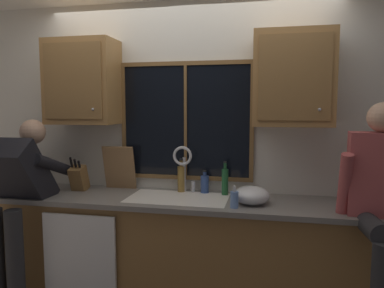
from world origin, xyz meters
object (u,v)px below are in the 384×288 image
at_px(cutting_board, 119,168).
at_px(mixing_bowl, 252,195).
at_px(bottle_green_glass, 181,178).
at_px(bottle_tall_clear, 225,181).
at_px(soap_dispenser, 234,199).
at_px(knife_block, 79,178).
at_px(bottle_amber_small, 205,184).
at_px(person_standing, 16,195).
at_px(person_sitting_on_counter, 384,192).

relative_size(cutting_board, mixing_bowl, 1.42).
bearing_deg(bottle_green_glass, bottle_tall_clear, -4.54).
height_order(mixing_bowl, soap_dispenser, soap_dispenser).
relative_size(knife_block, bottle_tall_clear, 1.14).
bearing_deg(bottle_amber_small, soap_dispenser, -54.85).
height_order(knife_block, soap_dispenser, knife_block).
bearing_deg(person_standing, bottle_green_glass, 22.86).
height_order(person_standing, cutting_board, person_standing).
xyz_separation_m(person_sitting_on_counter, bottle_green_glass, (-1.46, 0.48, -0.06)).
distance_m(mixing_bowl, bottle_amber_small, 0.48).
distance_m(person_sitting_on_counter, mixing_bowl, 0.89).
bearing_deg(soap_dispenser, person_sitting_on_counter, -4.42).
distance_m(bottle_tall_clear, bottle_amber_small, 0.18).
bearing_deg(bottle_green_glass, bottle_amber_small, 1.32).
bearing_deg(knife_block, person_standing, -131.53).
xyz_separation_m(person_standing, knife_block, (0.33, 0.38, 0.07)).
bearing_deg(bottle_amber_small, person_standing, -159.98).
height_order(person_standing, soap_dispenser, person_standing).
bearing_deg(knife_block, person_sitting_on_counter, -8.31).
bearing_deg(bottle_amber_small, person_sitting_on_counter, -21.06).
distance_m(person_sitting_on_counter, bottle_tall_clear, 1.17).
xyz_separation_m(mixing_bowl, soap_dispenser, (-0.12, -0.15, 0.00)).
xyz_separation_m(person_sitting_on_counter, soap_dispenser, (-0.97, 0.07, -0.12)).
xyz_separation_m(soap_dispenser, bottle_tall_clear, (-0.11, 0.37, 0.05)).
bearing_deg(mixing_bowl, bottle_green_glass, 157.00).
relative_size(cutting_board, bottle_tall_clear, 1.39).
bearing_deg(soap_dispenser, mixing_bowl, 51.30).
height_order(bottle_green_glass, bottle_tall_clear, bottle_green_glass).
height_order(soap_dispenser, bottle_tall_clear, bottle_tall_clear).
bearing_deg(knife_block, bottle_tall_clear, 4.79).
bearing_deg(cutting_board, soap_dispenser, -20.94).
height_order(bottle_tall_clear, bottle_amber_small, bottle_tall_clear).
xyz_separation_m(person_standing, cutting_board, (0.65, 0.52, 0.16)).
bearing_deg(bottle_amber_small, bottle_tall_clear, -11.23).
distance_m(knife_block, bottle_amber_small, 1.10).
distance_m(knife_block, mixing_bowl, 1.50).
bearing_deg(mixing_bowl, person_sitting_on_counter, -14.51).
bearing_deg(knife_block, mixing_bowl, -4.68).
distance_m(cutting_board, bottle_green_glass, 0.57).
xyz_separation_m(person_sitting_on_counter, mixing_bowl, (-0.85, 0.22, -0.12)).
height_order(person_sitting_on_counter, knife_block, person_sitting_on_counter).
bearing_deg(bottle_tall_clear, person_sitting_on_counter, -22.57).
xyz_separation_m(cutting_board, bottle_tall_clear, (0.95, -0.03, -0.07)).
relative_size(knife_block, mixing_bowl, 1.17).
distance_m(person_standing, bottle_amber_small, 1.52).
height_order(knife_block, bottle_green_glass, knife_block).
bearing_deg(person_sitting_on_counter, bottle_tall_clear, 157.43).
relative_size(knife_block, cutting_board, 0.82).
height_order(soap_dispenser, bottle_green_glass, bottle_green_glass).
bearing_deg(person_sitting_on_counter, knife_block, 171.69).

